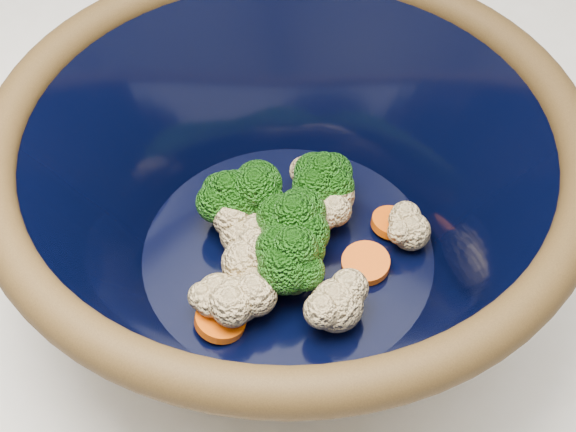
{
  "coord_description": "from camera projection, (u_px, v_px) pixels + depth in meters",
  "views": [
    {
      "loc": [
        0.25,
        -0.33,
        1.35
      ],
      "look_at": [
        0.05,
        -0.08,
        0.97
      ],
      "focal_mm": 50.0,
      "sensor_mm": 36.0,
      "label": 1
    }
  ],
  "objects": [
    {
      "name": "mixing_bowl",
      "position": [
        288.0,
        200.0,
        0.49
      ],
      "size": [
        0.34,
        0.34,
        0.15
      ],
      "rotation": [
        0.0,
        0.0,
        0.01
      ],
      "color": "black",
      "rests_on": "counter"
    },
    {
      "name": "vegetable_pile",
      "position": [
        285.0,
        230.0,
        0.51
      ],
      "size": [
        0.14,
        0.16,
        0.06
      ],
      "color": "#608442",
      "rests_on": "mixing_bowl"
    }
  ]
}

